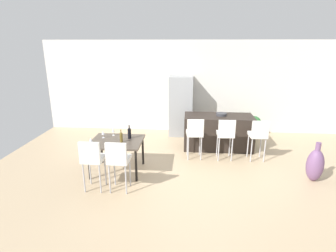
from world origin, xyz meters
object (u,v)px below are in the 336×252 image
object	(u,v)px
refrigerator	(181,106)
floor_vase	(315,165)
bar_chair_middle	(226,133)
wine_bottle_inner	(129,133)
bar_chair_right	(258,134)
dining_table	(117,144)
dining_chair_far	(118,158)
wine_glass_left	(103,133)
fruit_bowl	(221,114)
kitchen_island	(218,132)
wine_glass_right	(113,130)
dining_chair_near	(92,158)
wine_bottle_near	(121,137)
potted_plant	(254,124)
wine_glass_middle	(91,140)
bar_chair_left	(195,132)

from	to	relation	value
refrigerator	floor_vase	size ratio (longest dim) A/B	2.15
bar_chair_middle	wine_bottle_inner	bearing A→B (deg)	-163.02
bar_chair_right	dining_table	world-z (taller)	bar_chair_right
dining_chair_far	wine_glass_left	size ratio (longest dim) A/B	6.03
wine_bottle_inner	fruit_bowl	xyz separation A→B (m)	(2.20, 1.50, 0.09)
kitchen_island	wine_glass_right	xyz separation A→B (m)	(-2.56, -1.30, 0.40)
dining_chair_near	wine_glass_right	bearing A→B (deg)	85.70
wine_bottle_near	fruit_bowl	size ratio (longest dim) A/B	1.01
wine_glass_right	potted_plant	distance (m)	4.50
wine_glass_middle	fruit_bowl	bearing A→B (deg)	34.27
wine_bottle_inner	dining_chair_near	bearing A→B (deg)	-116.96
wine_bottle_near	dining_table	bearing A→B (deg)	147.82
bar_chair_right	wine_glass_left	size ratio (longest dim) A/B	6.03
dining_chair_near	fruit_bowl	size ratio (longest dim) A/B	3.70
bar_chair_middle	wine_glass_middle	size ratio (longest dim) A/B	6.03
bar_chair_middle	dining_table	xyz separation A→B (m)	(-2.49, -0.84, -0.03)
kitchen_island	wine_glass_middle	world-z (taller)	kitchen_island
bar_chair_middle	dining_chair_near	bearing A→B (deg)	-148.41
bar_chair_right	wine_glass_middle	size ratio (longest dim) A/B	6.03
wine_glass_left	potted_plant	world-z (taller)	wine_glass_left
bar_chair_middle	wine_glass_right	size ratio (longest dim) A/B	6.03
wine_glass_right	floor_vase	xyz separation A→B (m)	(4.39, -0.44, -0.50)
wine_bottle_inner	floor_vase	bearing A→B (deg)	-3.82
bar_chair_middle	wine_glass_middle	distance (m)	3.17
dining_table	floor_vase	size ratio (longest dim) A/B	1.32
bar_chair_right	refrigerator	bearing A→B (deg)	135.59
dining_chair_near	fruit_bowl	bearing A→B (deg)	42.72
bar_chair_right	wine_bottle_inner	world-z (taller)	bar_chair_right
dining_chair_near	dining_chair_far	size ratio (longest dim) A/B	1.00
bar_chair_right	floor_vase	distance (m)	1.39
dining_chair_near	dining_chair_far	xyz separation A→B (m)	(0.51, 0.00, 0.00)
wine_glass_middle	dining_table	bearing A→B (deg)	35.34
wine_bottle_inner	dining_table	bearing A→B (deg)	-147.67
wine_glass_left	wine_glass_right	xyz separation A→B (m)	(0.18, 0.18, 0.00)
refrigerator	wine_bottle_near	bearing A→B (deg)	-112.95
dining_chair_near	floor_vase	size ratio (longest dim) A/B	1.23
dining_chair_near	refrigerator	bearing A→B (deg)	66.23
refrigerator	dining_chair_far	bearing A→B (deg)	-106.68
bar_chair_left	wine_bottle_inner	xyz separation A→B (m)	(-1.48, -0.68, 0.16)
wine_bottle_near	bar_chair_left	bearing A→B (deg)	29.95
wine_glass_middle	bar_chair_left	bearing A→B (deg)	28.05
dining_chair_near	wine_glass_middle	size ratio (longest dim) A/B	6.03
dining_chair_far	floor_vase	bearing A→B (deg)	10.53
wine_glass_left	wine_glass_right	size ratio (longest dim) A/B	1.00
kitchen_island	dining_chair_far	distance (m)	3.28
refrigerator	potted_plant	xyz separation A→B (m)	(2.29, -0.01, -0.54)
wine_glass_right	fruit_bowl	world-z (taller)	fruit_bowl
bar_chair_right	wine_glass_left	world-z (taller)	bar_chair_right
fruit_bowl	dining_chair_far	bearing A→B (deg)	-131.38
kitchen_island	wine_glass_middle	bearing A→B (deg)	-145.44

